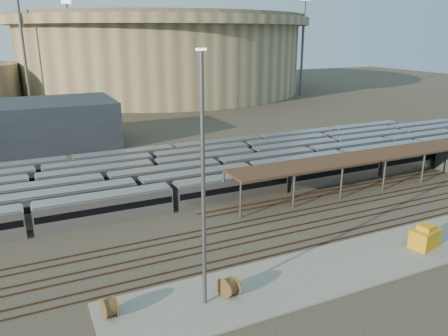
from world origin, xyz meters
name	(u,v)px	position (x,y,z in m)	size (l,w,h in m)	color
ground	(295,211)	(0.00, 0.00, 0.00)	(420.00, 420.00, 0.00)	#383026
apron	(335,268)	(-5.00, -15.00, 0.10)	(50.00, 9.00, 0.20)	gray
subway_trains	(237,165)	(0.10, 18.50, 1.80)	(125.55, 23.90, 3.60)	#B4B3B8
inspection_shed	(393,153)	(22.00, 4.00, 4.98)	(60.30, 6.00, 5.30)	#515256
empty_tracks	(316,224)	(0.00, -5.00, 0.09)	(170.00, 9.62, 0.18)	#4C3323
stadium	(162,52)	(25.00, 140.00, 16.47)	(124.00, 124.00, 32.50)	#968D66
service_building	(14,126)	(-35.00, 55.00, 5.00)	(42.00, 20.00, 10.00)	#1E232D
floodlight_0	(23,45)	(-30.00, 110.00, 20.65)	(4.00, 1.00, 38.40)	#515256
floodlight_2	(303,42)	(70.00, 100.00, 20.65)	(4.00, 1.00, 38.40)	#515256
floodlight_3	(70,41)	(-10.00, 160.00, 20.65)	(4.00, 1.00, 38.40)	#515256
cable_reel_west	(110,307)	(-28.50, -13.32, 1.11)	(1.83, 1.83, 1.02)	brown
cable_reel_east	(229,287)	(-17.65, -15.00, 1.17)	(1.95, 1.95, 1.08)	brown
yard_light_pole	(203,186)	(-20.13, -15.04, 11.71)	(0.80, 0.36, 22.86)	#515256
yellow_equipment	(425,238)	(7.42, -15.69, 1.29)	(3.50, 2.19, 2.19)	#C58D12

